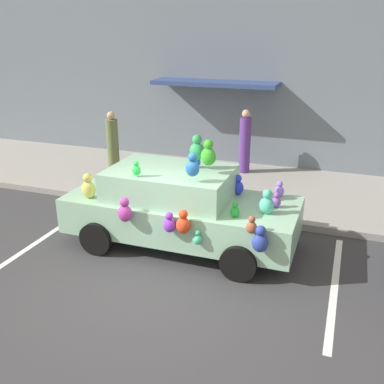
{
  "coord_description": "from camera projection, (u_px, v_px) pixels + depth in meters",
  "views": [
    {
      "loc": [
        2.8,
        -5.87,
        4.09
      ],
      "look_at": [
        -0.09,
        2.16,
        0.9
      ],
      "focal_mm": 41.78,
      "sensor_mm": 36.0,
      "label": 1
    }
  ],
  "objects": [
    {
      "name": "sidewalk",
      "position": [
        231.0,
        186.0,
        11.88
      ],
      "size": [
        24.0,
        4.0,
        0.15
      ],
      "primitive_type": "cube",
      "color": "gray",
      "rests_on": "ground"
    },
    {
      "name": "parking_stripe_front",
      "position": [
        335.0,
        286.0,
        7.47
      ],
      "size": [
        0.12,
        3.6,
        0.01
      ],
      "primitive_type": "cube",
      "color": "silver",
      "rests_on": "ground"
    },
    {
      "name": "ground_plane",
      "position": [
        153.0,
        285.0,
        7.49
      ],
      "size": [
        60.0,
        60.0,
        0.0
      ],
      "primitive_type": "plane",
      "color": "#38383A"
    },
    {
      "name": "teddy_bear_on_sidewalk",
      "position": [
        148.0,
        183.0,
        10.85
      ],
      "size": [
        0.39,
        0.33,
        0.75
      ],
      "color": "pink",
      "rests_on": "sidewalk"
    },
    {
      "name": "pedestrian_walking_past",
      "position": [
        113.0,
        150.0,
        11.68
      ],
      "size": [
        0.31,
        0.31,
        1.89
      ],
      "color": "#626F41",
      "rests_on": "sidewalk"
    },
    {
      "name": "parking_stripe_rear",
      "position": [
        48.0,
        235.0,
        9.28
      ],
      "size": [
        0.12,
        3.6,
        0.01
      ],
      "primitive_type": "cube",
      "color": "silver",
      "rests_on": "ground"
    },
    {
      "name": "plush_covered_car",
      "position": [
        179.0,
        207.0,
        8.61
      ],
      "size": [
        4.44,
        2.12,
        2.21
      ],
      "color": "#92C3A0",
      "rests_on": "ground"
    },
    {
      "name": "pedestrian_near_shopfront",
      "position": [
        245.0,
        143.0,
        12.52
      ],
      "size": [
        0.32,
        0.32,
        1.78
      ],
      "color": "#593183",
      "rests_on": "sidewalk"
    },
    {
      "name": "storefront_building",
      "position": [
        254.0,
        59.0,
        12.68
      ],
      "size": [
        24.0,
        1.25,
        6.4
      ],
      "color": "slate",
      "rests_on": "ground"
    }
  ]
}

